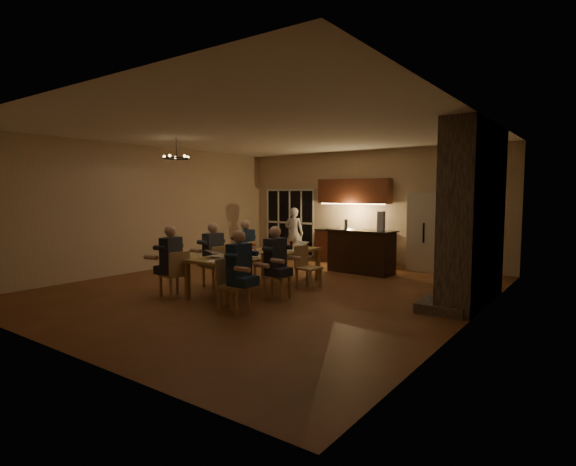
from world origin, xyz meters
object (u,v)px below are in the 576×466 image
(mug_front, at_px, (245,253))
(plate_left, at_px, (215,256))
(chair_right_far, at_px, (309,267))
(laptop_e, at_px, (282,243))
(bar_blender, at_px, (381,221))
(redcup_near, at_px, (231,259))
(bar_bottle, at_px, (346,224))
(chair_left_far, at_px, (244,260))
(bar_island, at_px, (361,251))
(can_cola, at_px, (291,244))
(plate_far, at_px, (292,250))
(dining_table, at_px, (259,271))
(laptop_d, at_px, (268,249))
(person_left_far, at_px, (246,250))
(laptop_f, at_px, (298,244))
(mug_back, at_px, (270,246))
(person_left_near, at_px, (171,261))
(plate_near, at_px, (256,257))
(laptop_b, at_px, (241,253))
(laptop_a, at_px, (218,252))
(redcup_mid, at_px, (253,247))
(person_right_mid, at_px, (275,263))
(refrigerator, at_px, (428,232))
(mug_mid, at_px, (280,248))
(can_silver, at_px, (238,254))
(person_right_near, at_px, (239,271))
(chair_right_near, at_px, (234,285))
(chandelier, at_px, (176,158))
(laptop_c, at_px, (252,247))
(chair_left_mid, at_px, (215,266))
(chair_left_near, at_px, (174,274))
(person_left_mid, at_px, (213,255))
(can_right, at_px, (285,250))
(standing_person, at_px, (294,234))
(chair_right_mid, at_px, (277,276))

(mug_front, distance_m, plate_left, 0.62)
(chair_right_far, relative_size, plate_left, 3.37)
(laptop_e, distance_m, bar_blender, 2.51)
(redcup_near, bearing_deg, bar_bottle, 90.15)
(chair_left_far, bearing_deg, bar_island, 135.27)
(can_cola, height_order, plate_far, can_cola)
(dining_table, bearing_deg, bar_bottle, 83.01)
(laptop_d, bearing_deg, person_left_far, 165.81)
(chair_left_far, height_order, laptop_f, laptop_f)
(mug_back, bearing_deg, bar_blender, 51.86)
(person_left_near, xyz_separation_m, plate_near, (1.20, 1.07, 0.07))
(laptop_b, bearing_deg, laptop_a, -176.77)
(redcup_mid, bearing_deg, person_right_mid, -34.60)
(person_right_mid, relative_size, redcup_near, 11.50)
(refrigerator, bearing_deg, bar_bottle, -144.98)
(laptop_e, relative_size, plate_far, 1.21)
(laptop_e, xyz_separation_m, mug_mid, (0.30, -0.48, -0.06))
(mug_back, relative_size, bar_blender, 0.21)
(plate_near, bearing_deg, can_silver, -150.08)
(person_right_near, relative_size, person_left_far, 1.00)
(laptop_b, distance_m, laptop_d, 0.81)
(laptop_a, height_order, mug_mid, laptop_a)
(chair_right_near, relative_size, laptop_f, 2.78)
(person_left_near, distance_m, laptop_f, 2.82)
(chandelier, height_order, laptop_a, chandelier)
(chair_left_far, xyz_separation_m, laptop_c, (0.70, -0.52, 0.42))
(chair_left_far, xyz_separation_m, plate_near, (1.25, -1.07, 0.31))
(bar_island, bearing_deg, refrigerator, 52.04)
(chair_left_mid, xyz_separation_m, chair_right_far, (1.69, 1.03, 0.00))
(chandelier, bearing_deg, can_cola, 46.31)
(bar_island, distance_m, plate_near, 3.50)
(chair_left_near, distance_m, plate_left, 0.85)
(chair_right_near, bearing_deg, chandelier, 57.79)
(chair_right_near, bearing_deg, can_cola, 8.20)
(person_left_mid, bearing_deg, dining_table, 120.34)
(refrigerator, relative_size, laptop_c, 6.25)
(bar_island, height_order, mug_front, bar_island)
(person_right_mid, height_order, plate_far, person_right_mid)
(bar_island, xyz_separation_m, chair_left_mid, (-1.72, -3.37, -0.10))
(refrigerator, xyz_separation_m, redcup_mid, (-2.54, -3.93, -0.19))
(redcup_near, xyz_separation_m, can_right, (0.05, 1.59, 0.00))
(standing_person, relative_size, bar_bottle, 6.55)
(chair_right_mid, bearing_deg, person_left_far, 45.59)
(standing_person, xyz_separation_m, plate_left, (1.46, -4.75, -0.03))
(laptop_c, relative_size, plate_left, 1.21)
(person_left_mid, xyz_separation_m, laptop_b, (1.14, -0.38, 0.17))
(can_silver, xyz_separation_m, plate_far, (0.33, 1.36, -0.05))
(laptop_b, xyz_separation_m, can_right, (0.17, 1.17, -0.05))
(laptop_e, bearing_deg, mug_mid, 104.81)
(person_left_near, relative_size, laptop_e, 4.31)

